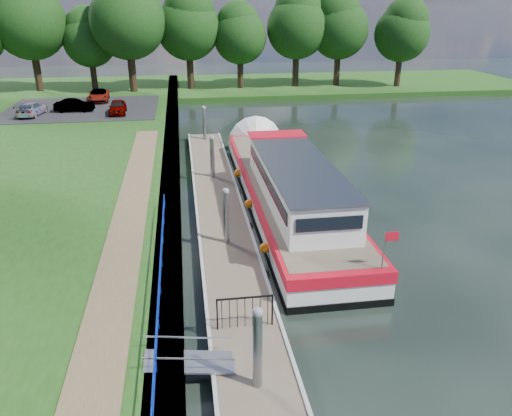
{
  "coord_description": "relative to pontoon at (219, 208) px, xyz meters",
  "views": [
    {
      "loc": [
        -1.65,
        -11.29,
        10.3
      ],
      "look_at": [
        1.5,
        9.81,
        1.4
      ],
      "focal_mm": 35.0,
      "sensor_mm": 36.0,
      "label": 1
    }
  ],
  "objects": [
    {
      "name": "barge",
      "position": [
        3.6,
        0.6,
        0.9
      ],
      "size": [
        4.36,
        21.15,
        4.78
      ],
      "color": "black",
      "rests_on": "ground"
    },
    {
      "name": "gangway",
      "position": [
        -1.85,
        -12.5,
        0.44
      ],
      "size": [
        2.58,
        1.0,
        0.92
      ],
      "color": "#A5A8AD",
      "rests_on": "ground"
    },
    {
      "name": "footpath",
      "position": [
        -4.4,
        -5.0,
        0.62
      ],
      "size": [
        1.6,
        40.0,
        0.05
      ],
      "primitive_type": "cube",
      "color": "brown",
      "rests_on": "riverbank"
    },
    {
      "name": "blue_fence",
      "position": [
        -2.75,
        -10.0,
        1.13
      ],
      "size": [
        0.04,
        18.04,
        0.72
      ],
      "color": "#0C2DBF",
      "rests_on": "riverbank"
    },
    {
      "name": "bank_edge",
      "position": [
        -2.55,
        2.0,
        0.2
      ],
      "size": [
        1.1,
        90.0,
        0.78
      ],
      "primitive_type": "cube",
      "color": "#473D2D",
      "rests_on": "ground"
    },
    {
      "name": "car_c",
      "position": [
        -14.82,
        22.28,
        1.24
      ],
      "size": [
        2.11,
        4.19,
        1.17
      ],
      "primitive_type": "imported",
      "rotation": [
        0.0,
        0.0,
        3.02
      ],
      "color": "#999999",
      "rests_on": "carpark"
    },
    {
      "name": "far_bank",
      "position": [
        12.0,
        39.0,
        0.12
      ],
      "size": [
        60.0,
        18.0,
        0.6
      ],
      "primitive_type": "cube",
      "color": "#1A4112",
      "rests_on": "ground"
    },
    {
      "name": "ground",
      "position": [
        0.0,
        -13.0,
        -0.18
      ],
      "size": [
        160.0,
        160.0,
        0.0
      ],
      "primitive_type": "plane",
      "color": "black",
      "rests_on": "ground"
    },
    {
      "name": "mooring_piles",
      "position": [
        0.0,
        0.0,
        1.1
      ],
      "size": [
        0.3,
        27.3,
        3.55
      ],
      "color": "gray",
      "rests_on": "ground"
    },
    {
      "name": "car_b",
      "position": [
        -11.39,
        23.45,
        1.23
      ],
      "size": [
        3.55,
        1.4,
        1.15
      ],
      "primitive_type": "imported",
      "rotation": [
        0.0,
        0.0,
        1.52
      ],
      "color": "#999999",
      "rests_on": "carpark"
    },
    {
      "name": "pontoon",
      "position": [
        0.0,
        0.0,
        0.0
      ],
      "size": [
        2.5,
        30.0,
        0.56
      ],
      "color": "brown",
      "rests_on": "ground"
    },
    {
      "name": "car_d",
      "position": [
        -9.9,
        28.42,
        1.24
      ],
      "size": [
        2.23,
        4.35,
        1.17
      ],
      "primitive_type": "imported",
      "rotation": [
        0.0,
        0.0,
        0.07
      ],
      "color": "#999999",
      "rests_on": "carpark"
    },
    {
      "name": "carpark",
      "position": [
        -11.0,
        25.0,
        0.62
      ],
      "size": [
        14.0,
        12.0,
        0.06
      ],
      "primitive_type": "cube",
      "color": "black",
      "rests_on": "riverbank"
    },
    {
      "name": "gate_panel",
      "position": [
        -0.0,
        -10.8,
        0.97
      ],
      "size": [
        1.85,
        0.05,
        1.15
      ],
      "color": "black",
      "rests_on": "ground"
    },
    {
      "name": "horizon_trees",
      "position": [
        -1.61,
        35.68,
        7.76
      ],
      "size": [
        54.38,
        10.03,
        12.87
      ],
      "color": "#332316",
      "rests_on": "ground"
    },
    {
      "name": "car_a",
      "position": [
        -7.35,
        21.92,
        1.26
      ],
      "size": [
        1.56,
        3.63,
        1.22
      ],
      "primitive_type": "imported",
      "rotation": [
        0.0,
        0.0,
        0.03
      ],
      "color": "#999999",
      "rests_on": "carpark"
    }
  ]
}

